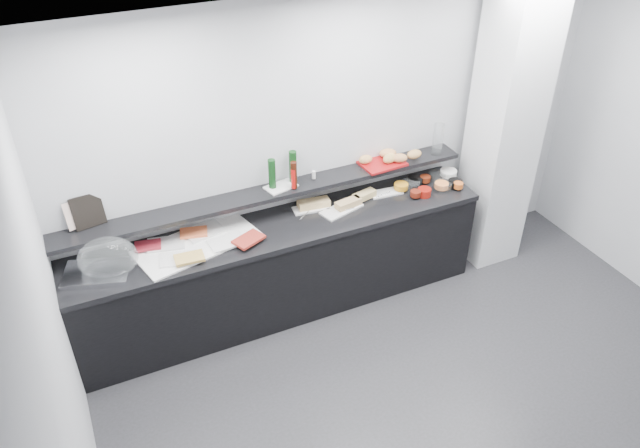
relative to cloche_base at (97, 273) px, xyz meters
name	(u,v)px	position (x,y,z in m)	size (l,w,h in m)	color
ground	(454,417)	(2.20, -1.67, -0.92)	(5.00, 5.00, 0.00)	#2D2D30
back_wall	(340,147)	(2.20, 0.33, 0.43)	(5.00, 0.02, 2.70)	#BABDC2
ceiling	(519,74)	(2.20, -1.67, 1.78)	(5.00, 5.00, 0.00)	white
column	(504,131)	(3.70, -0.02, 0.43)	(0.50, 0.50, 2.70)	white
buffet_cabinet	(282,270)	(1.50, 0.03, -0.50)	(3.60, 0.60, 0.85)	black
counter_top	(281,228)	(1.50, 0.03, -0.05)	(3.62, 0.62, 0.05)	black
wall_shelf	(272,192)	(1.50, 0.21, 0.21)	(3.60, 0.25, 0.04)	black
cloche_base	(97,273)	(0.00, 0.00, 0.00)	(0.48, 0.32, 0.04)	silver
cloche_dome	(108,258)	(0.10, 0.00, 0.11)	(0.45, 0.29, 0.34)	white
linen_runner	(197,243)	(0.79, 0.07, -0.01)	(0.98, 0.46, 0.01)	white
platter_meat_a	(166,244)	(0.56, 0.15, 0.00)	(0.29, 0.19, 0.01)	silver
food_meat_a	(148,246)	(0.42, 0.16, 0.02)	(0.20, 0.13, 0.02)	maroon
platter_salmon	(204,231)	(0.89, 0.19, 0.00)	(0.31, 0.21, 0.01)	silver
food_salmon	(194,232)	(0.80, 0.18, 0.02)	(0.22, 0.14, 0.02)	orange
platter_cheese	(178,259)	(0.60, -0.09, 0.00)	(0.28, 0.19, 0.01)	white
food_cheese	(189,258)	(0.68, -0.14, 0.02)	(0.22, 0.14, 0.02)	tan
platter_meat_b	(227,242)	(1.01, -0.03, 0.00)	(0.29, 0.19, 0.01)	white
food_meat_b	(249,239)	(1.17, -0.10, 0.02)	(0.24, 0.16, 0.02)	maroon
sandwich_plate_left	(311,208)	(1.83, 0.16, -0.01)	(0.31, 0.13, 0.01)	white
sandwich_food_left	(314,203)	(1.87, 0.17, 0.02)	(0.28, 0.11, 0.06)	tan
tongs_left	(304,215)	(1.73, 0.06, 0.00)	(0.01, 0.01, 0.16)	silver
sandwich_plate_mid	(341,209)	(2.07, 0.03, -0.01)	(0.39, 0.17, 0.01)	white
sandwich_food_mid	(348,203)	(2.14, 0.04, 0.02)	(0.24, 0.09, 0.06)	tan
tongs_mid	(346,210)	(2.09, -0.01, 0.00)	(0.01, 0.01, 0.16)	#AEB1B5
sandwich_plate_right	(386,193)	(2.56, 0.11, -0.01)	(0.30, 0.13, 0.01)	white
sandwich_food_right	(364,195)	(2.33, 0.10, 0.02)	(0.22, 0.09, 0.06)	tan
tongs_right	(383,194)	(2.51, 0.08, 0.00)	(0.01, 0.01, 0.16)	silver
bowl_glass_fruit	(411,185)	(2.81, 0.09, 0.02)	(0.17, 0.17, 0.07)	white
fill_glass_fruit	(401,186)	(2.71, 0.10, 0.03)	(0.13, 0.13, 0.05)	orange
bowl_black_jam	(415,180)	(2.89, 0.14, 0.02)	(0.14, 0.14, 0.07)	black
fill_black_jam	(425,179)	(2.98, 0.12, 0.03)	(0.10, 0.10, 0.05)	#62200E
bowl_glass_cream	(437,176)	(3.12, 0.12, 0.02)	(0.16, 0.16, 0.07)	silver
fill_glass_cream	(448,173)	(3.24, 0.12, 0.03)	(0.16, 0.16, 0.05)	white
bowl_red_jam	(424,192)	(2.85, -0.07, 0.02)	(0.12, 0.12, 0.07)	maroon
fill_red_jam	(415,194)	(2.76, -0.07, 0.03)	(0.09, 0.09, 0.05)	#5C190D
bowl_glass_salmon	(443,186)	(3.07, -0.05, 0.02)	(0.17, 0.17, 0.07)	white
fill_glass_salmon	(442,185)	(3.05, -0.05, 0.03)	(0.13, 0.13, 0.05)	orange
bowl_black_fruit	(455,184)	(3.19, -0.06, 0.02)	(0.13, 0.13, 0.07)	black
fill_black_fruit	(458,185)	(3.19, -0.11, 0.03)	(0.09, 0.09, 0.05)	#CE5A1C
framed_print	(88,211)	(0.05, 0.31, 0.36)	(0.24, 0.02, 0.26)	black
print_art	(76,214)	(-0.04, 0.30, 0.36)	(0.17, 0.00, 0.22)	beige
condiment_tray	(281,187)	(1.59, 0.22, 0.24)	(0.26, 0.16, 0.01)	white
bottle_green_a	(272,174)	(1.52, 0.23, 0.37)	(0.06, 0.06, 0.26)	#0E3513
bottle_brown	(294,175)	(1.68, 0.15, 0.36)	(0.05, 0.05, 0.24)	#321209
bottle_green_b	(293,166)	(1.72, 0.26, 0.38)	(0.07, 0.07, 0.28)	#0E3412
bottle_hot	(294,178)	(1.68, 0.15, 0.33)	(0.05, 0.05, 0.18)	red
shaker_salt	(314,175)	(1.89, 0.22, 0.28)	(0.03, 0.03, 0.07)	silver
shaker_pepper	(295,177)	(1.73, 0.25, 0.28)	(0.03, 0.03, 0.07)	white
bread_tray	(382,163)	(2.56, 0.21, 0.24)	(0.39, 0.27, 0.02)	#9E1113
bread_roll_nw	(366,159)	(2.42, 0.25, 0.29)	(0.13, 0.08, 0.08)	tan
bread_roll_ne	(388,153)	(2.65, 0.27, 0.29)	(0.16, 0.10, 0.08)	#CA874D
bread_roll_s	(399,158)	(2.70, 0.15, 0.29)	(0.14, 0.09, 0.08)	#B87846
bread_roll_se	(414,154)	(2.86, 0.16, 0.29)	(0.15, 0.09, 0.08)	#B78246
bread_roll_midw	(389,159)	(2.61, 0.17, 0.29)	(0.13, 0.08, 0.08)	#BB8D47
bread_roll_mide	(390,158)	(2.63, 0.19, 0.29)	(0.12, 0.08, 0.08)	#D8A452
carafe	(438,139)	(3.11, 0.17, 0.38)	(0.10, 0.10, 0.30)	silver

